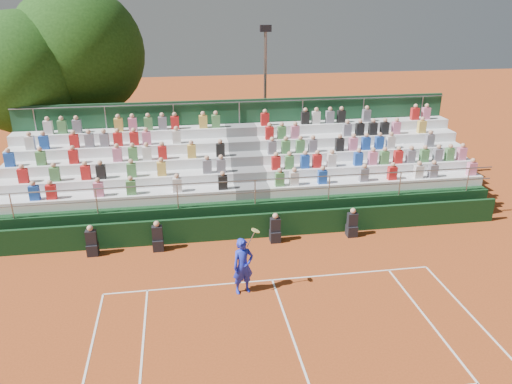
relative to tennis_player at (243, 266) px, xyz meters
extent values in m
plane|color=#A6461B|center=(1.05, 0.53, -0.94)|extent=(90.00, 90.00, 0.00)
cube|color=white|center=(1.05, 0.53, -0.94)|extent=(11.00, 0.06, 0.01)
cube|color=white|center=(1.05, -2.67, -0.94)|extent=(0.06, 6.40, 0.01)
cube|color=black|center=(1.05, 3.73, -0.44)|extent=(20.00, 0.15, 1.00)
cube|color=black|center=(-5.12, 3.28, -0.72)|extent=(0.40, 0.40, 0.44)
cube|color=black|center=(-5.12, 3.28, -0.24)|extent=(0.38, 0.25, 0.55)
sphere|color=tan|center=(-5.12, 3.28, 0.14)|extent=(0.22, 0.22, 0.22)
cube|color=black|center=(-2.76, 3.28, -0.72)|extent=(0.40, 0.40, 0.44)
cube|color=black|center=(-2.76, 3.28, -0.24)|extent=(0.38, 0.25, 0.55)
sphere|color=tan|center=(-2.76, 3.28, 0.14)|extent=(0.22, 0.22, 0.22)
cube|color=black|center=(1.68, 3.28, -0.72)|extent=(0.40, 0.40, 0.44)
cube|color=black|center=(1.68, 3.28, -0.24)|extent=(0.38, 0.25, 0.55)
sphere|color=tan|center=(1.68, 3.28, 0.14)|extent=(0.22, 0.22, 0.22)
cube|color=black|center=(4.75, 3.28, -0.72)|extent=(0.40, 0.40, 0.44)
cube|color=black|center=(4.75, 3.28, -0.24)|extent=(0.38, 0.25, 0.55)
sphere|color=tan|center=(4.75, 3.28, 0.14)|extent=(0.22, 0.22, 0.22)
cube|color=black|center=(1.05, 6.83, -0.34)|extent=(20.00, 5.20, 1.20)
cube|color=white|center=(-4.30, 5.16, 0.47)|extent=(9.30, 0.85, 0.42)
cube|color=white|center=(6.40, 5.16, 0.47)|extent=(9.30, 0.85, 0.42)
cube|color=slate|center=(1.05, 5.16, 0.47)|extent=(1.40, 0.85, 0.42)
cube|color=white|center=(-4.30, 6.01, 0.89)|extent=(9.30, 0.85, 0.42)
cube|color=white|center=(6.40, 6.01, 0.89)|extent=(9.30, 0.85, 0.42)
cube|color=slate|center=(1.05, 6.01, 0.89)|extent=(1.40, 0.85, 0.42)
cube|color=white|center=(-4.30, 6.86, 1.31)|extent=(9.30, 0.85, 0.42)
cube|color=white|center=(6.40, 6.86, 1.31)|extent=(9.30, 0.85, 0.42)
cube|color=slate|center=(1.05, 6.86, 1.31)|extent=(1.40, 0.85, 0.42)
cube|color=white|center=(-4.30, 7.71, 1.73)|extent=(9.30, 0.85, 0.42)
cube|color=white|center=(6.40, 7.71, 1.73)|extent=(9.30, 0.85, 0.42)
cube|color=slate|center=(1.05, 7.71, 1.73)|extent=(1.40, 0.85, 0.42)
cube|color=white|center=(-4.30, 8.56, 2.15)|extent=(9.30, 0.85, 0.42)
cube|color=white|center=(6.40, 8.56, 2.15)|extent=(9.30, 0.85, 0.42)
cube|color=slate|center=(1.05, 8.56, 2.15)|extent=(1.40, 0.85, 0.42)
cube|color=#1A4428|center=(1.05, 9.08, 1.26)|extent=(20.00, 0.12, 4.40)
cylinder|color=gray|center=(1.05, 4.28, 1.26)|extent=(20.00, 0.05, 0.05)
cylinder|color=gray|center=(1.05, 8.98, 3.36)|extent=(20.00, 0.05, 0.05)
cube|color=#1E4CB2|center=(-7.31, 5.01, 0.96)|extent=(0.36, 0.24, 0.56)
cube|color=red|center=(-6.69, 5.01, 0.96)|extent=(0.36, 0.24, 0.56)
cube|color=pink|center=(-4.95, 5.01, 0.96)|extent=(0.36, 0.24, 0.56)
cube|color=#4C8C4C|center=(-3.72, 5.01, 0.96)|extent=(0.36, 0.24, 0.56)
cube|color=silver|center=(-1.94, 5.01, 0.96)|extent=(0.36, 0.24, 0.56)
cube|color=black|center=(-0.14, 5.01, 0.96)|extent=(0.36, 0.24, 0.56)
cube|color=red|center=(-7.86, 5.86, 1.38)|extent=(0.36, 0.24, 0.56)
cube|color=#4C8C4C|center=(-6.68, 5.86, 1.38)|extent=(0.36, 0.24, 0.56)
cube|color=red|center=(-5.50, 5.86, 1.38)|extent=(0.36, 0.24, 0.56)
cube|color=black|center=(-4.92, 5.86, 1.38)|extent=(0.36, 0.24, 0.56)
cube|color=#4C8C4C|center=(-3.73, 5.86, 1.38)|extent=(0.36, 0.24, 0.56)
cube|color=gold|center=(-2.54, 5.86, 1.38)|extent=(0.36, 0.24, 0.56)
cube|color=slate|center=(-0.69, 5.86, 1.38)|extent=(0.36, 0.24, 0.56)
cube|color=slate|center=(-0.12, 5.86, 1.38)|extent=(0.36, 0.24, 0.56)
cube|color=#1E4CB2|center=(-8.53, 6.71, 1.80)|extent=(0.36, 0.24, 0.56)
cube|color=#4C8C4C|center=(-7.33, 6.71, 1.80)|extent=(0.36, 0.24, 0.56)
cube|color=red|center=(-6.06, 6.71, 1.80)|extent=(0.36, 0.24, 0.56)
cube|color=pink|center=(-4.32, 6.71, 1.80)|extent=(0.36, 0.24, 0.56)
cube|color=#4C8C4C|center=(-3.69, 6.71, 1.80)|extent=(0.36, 0.24, 0.56)
cube|color=silver|center=(-3.13, 6.71, 1.80)|extent=(0.36, 0.24, 0.56)
cube|color=red|center=(-2.49, 6.71, 1.80)|extent=(0.36, 0.24, 0.56)
cube|color=gold|center=(-1.28, 6.71, 1.80)|extent=(0.36, 0.24, 0.56)
cube|color=black|center=(-0.06, 6.71, 1.80)|extent=(0.36, 0.24, 0.56)
cube|color=silver|center=(-7.89, 7.56, 2.22)|extent=(0.36, 0.24, 0.56)
cube|color=#1E4CB2|center=(-7.34, 7.56, 2.22)|extent=(0.36, 0.24, 0.56)
cube|color=red|center=(-6.12, 7.56, 2.22)|extent=(0.36, 0.24, 0.56)
cube|color=slate|center=(-5.51, 7.56, 2.22)|extent=(0.36, 0.24, 0.56)
cube|color=slate|center=(-4.90, 7.56, 2.22)|extent=(0.36, 0.24, 0.56)
cube|color=red|center=(-4.34, 7.56, 2.22)|extent=(0.36, 0.24, 0.56)
cube|color=red|center=(-3.66, 7.56, 2.22)|extent=(0.36, 0.24, 0.56)
cube|color=pink|center=(-3.14, 7.56, 2.22)|extent=(0.36, 0.24, 0.56)
cube|color=silver|center=(-1.87, 7.56, 2.22)|extent=(0.36, 0.24, 0.56)
cube|color=silver|center=(-7.29, 8.41, 2.64)|extent=(0.36, 0.24, 0.56)
cube|color=#4C8C4C|center=(-6.71, 8.41, 2.64)|extent=(0.36, 0.24, 0.56)
cube|color=slate|center=(-6.10, 8.41, 2.64)|extent=(0.36, 0.24, 0.56)
cube|color=gold|center=(-4.35, 8.41, 2.64)|extent=(0.36, 0.24, 0.56)
cube|color=pink|center=(-3.75, 8.41, 2.64)|extent=(0.36, 0.24, 0.56)
cube|color=#4C8C4C|center=(-3.07, 8.41, 2.64)|extent=(0.36, 0.24, 0.56)
cube|color=slate|center=(-2.46, 8.41, 2.64)|extent=(0.36, 0.24, 0.56)
cube|color=red|center=(-1.91, 8.41, 2.64)|extent=(0.36, 0.24, 0.56)
cube|color=gold|center=(-0.66, 8.41, 2.64)|extent=(0.36, 0.24, 0.56)
cube|color=#4C8C4C|center=(-0.09, 8.41, 2.64)|extent=(0.36, 0.24, 0.56)
cube|color=#4C8C4C|center=(2.18, 5.01, 0.96)|extent=(0.36, 0.24, 0.56)
cube|color=silver|center=(2.78, 5.01, 0.96)|extent=(0.36, 0.24, 0.56)
cube|color=#1E4CB2|center=(3.97, 5.01, 0.96)|extent=(0.36, 0.24, 0.56)
cube|color=slate|center=(5.76, 5.01, 0.96)|extent=(0.36, 0.24, 0.56)
cube|color=red|center=(7.00, 5.01, 0.96)|extent=(0.36, 0.24, 0.56)
cube|color=silver|center=(8.18, 5.01, 0.96)|extent=(0.36, 0.24, 0.56)
cube|color=slate|center=(8.84, 5.01, 0.96)|extent=(0.36, 0.24, 0.56)
cube|color=pink|center=(10.62, 5.01, 0.96)|extent=(0.36, 0.24, 0.56)
cube|color=red|center=(2.19, 5.86, 1.38)|extent=(0.36, 0.24, 0.56)
cube|color=#4C8C4C|center=(2.76, 5.86, 1.38)|extent=(0.36, 0.24, 0.56)
cube|color=#1E4CB2|center=(3.43, 5.86, 1.38)|extent=(0.36, 0.24, 0.56)
cube|color=red|center=(3.96, 5.86, 1.38)|extent=(0.36, 0.24, 0.56)
cube|color=silver|center=(4.60, 5.86, 1.38)|extent=(0.36, 0.24, 0.56)
cube|color=#1E4CB2|center=(5.78, 5.86, 1.38)|extent=(0.36, 0.24, 0.56)
cube|color=pink|center=(6.43, 5.86, 1.38)|extent=(0.36, 0.24, 0.56)
cube|color=#4C8C4C|center=(6.96, 5.86, 1.38)|extent=(0.36, 0.24, 0.56)
cube|color=red|center=(7.60, 5.86, 1.38)|extent=(0.36, 0.24, 0.56)
cube|color=slate|center=(8.18, 5.86, 1.38)|extent=(0.36, 0.24, 0.56)
cube|color=#4C8C4C|center=(8.81, 5.86, 1.38)|extent=(0.36, 0.24, 0.56)
cube|color=slate|center=(9.44, 5.86, 1.38)|extent=(0.36, 0.24, 0.56)
cube|color=#4C8C4C|center=(10.00, 5.86, 1.38)|extent=(0.36, 0.24, 0.56)
cube|color=pink|center=(10.58, 5.86, 1.38)|extent=(0.36, 0.24, 0.56)
cube|color=slate|center=(2.17, 6.71, 1.80)|extent=(0.36, 0.24, 0.56)
cube|color=#4C8C4C|center=(2.78, 6.71, 1.80)|extent=(0.36, 0.24, 0.56)
cube|color=#4C8C4C|center=(3.42, 6.71, 1.80)|extent=(0.36, 0.24, 0.56)
cube|color=slate|center=(3.98, 6.71, 1.80)|extent=(0.36, 0.24, 0.56)
cube|color=black|center=(5.20, 6.71, 1.80)|extent=(0.36, 0.24, 0.56)
cube|color=pink|center=(5.82, 6.71, 1.80)|extent=(0.36, 0.24, 0.56)
cube|color=#1E4CB2|center=(6.41, 6.71, 1.80)|extent=(0.36, 0.24, 0.56)
cube|color=#1E4CB2|center=(7.04, 6.71, 1.80)|extent=(0.36, 0.24, 0.56)
cube|color=silver|center=(7.57, 6.71, 1.80)|extent=(0.36, 0.24, 0.56)
cube|color=slate|center=(9.44, 6.71, 1.80)|extent=(0.36, 0.24, 0.56)
cube|color=red|center=(2.21, 7.56, 2.22)|extent=(0.36, 0.24, 0.56)
cube|color=#4C8C4C|center=(2.77, 7.56, 2.22)|extent=(0.36, 0.24, 0.56)
cube|color=pink|center=(3.38, 7.56, 2.22)|extent=(0.36, 0.24, 0.56)
cube|color=slate|center=(5.80, 7.56, 2.22)|extent=(0.36, 0.24, 0.56)
cube|color=black|center=(6.40, 7.56, 2.22)|extent=(0.36, 0.24, 0.56)
cube|color=black|center=(7.03, 7.56, 2.22)|extent=(0.36, 0.24, 0.56)
cube|color=black|center=(7.59, 7.56, 2.22)|extent=(0.36, 0.24, 0.56)
cube|color=pink|center=(8.15, 7.56, 2.22)|extent=(0.36, 0.24, 0.56)
cube|color=gold|center=(9.42, 7.56, 2.22)|extent=(0.36, 0.24, 0.56)
cube|color=red|center=(2.15, 8.41, 2.64)|extent=(0.36, 0.24, 0.56)
cube|color=black|center=(4.04, 8.41, 2.64)|extent=(0.36, 0.24, 0.56)
cube|color=silver|center=(4.56, 8.41, 2.64)|extent=(0.36, 0.24, 0.56)
cube|color=slate|center=(5.22, 8.41, 2.64)|extent=(0.36, 0.24, 0.56)
cube|color=black|center=(5.77, 8.41, 2.64)|extent=(0.36, 0.24, 0.56)
cube|color=slate|center=(7.01, 8.41, 2.64)|extent=(0.36, 0.24, 0.56)
cube|color=red|center=(9.43, 8.41, 2.64)|extent=(0.36, 0.24, 0.56)
cube|color=pink|center=(9.99, 8.41, 2.64)|extent=(0.36, 0.24, 0.56)
imported|color=#1C2CD3|center=(0.00, 0.00, 0.00)|extent=(0.78, 0.61, 1.88)
cylinder|color=gray|center=(0.25, 0.00, 0.91)|extent=(0.26, 0.03, 0.51)
cylinder|color=#E5D866|center=(0.40, 0.00, 1.21)|extent=(0.26, 0.28, 0.14)
cylinder|color=#382314|center=(-8.80, 11.64, 0.63)|extent=(0.50, 0.50, 3.13)
sphere|color=#15370F|center=(-8.80, 11.64, 4.49)|extent=(5.73, 5.73, 5.73)
cylinder|color=#382314|center=(-6.47, 12.91, 0.86)|extent=(0.50, 0.50, 3.60)
sphere|color=#15370F|center=(-6.47, 12.91, 5.26)|extent=(6.49, 6.49, 6.49)
cylinder|color=gray|center=(2.98, 13.06, 2.60)|extent=(0.16, 0.16, 7.08)
cube|color=black|center=(2.98, 13.06, 6.31)|extent=(0.60, 0.25, 0.35)
camera|label=1|loc=(-1.74, -13.61, 7.98)|focal=35.00mm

